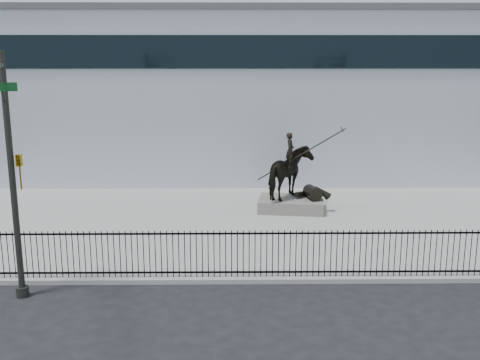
{
  "coord_description": "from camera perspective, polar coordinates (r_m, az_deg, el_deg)",
  "views": [
    {
      "loc": [
        -0.85,
        -15.06,
        6.88
      ],
      "look_at": [
        -0.61,
        6.0,
        2.16
      ],
      "focal_mm": 42.0,
      "sensor_mm": 36.0,
      "label": 1
    }
  ],
  "objects": [
    {
      "name": "picket_fence",
      "position": [
        17.39,
        2.2,
        -7.48
      ],
      "size": [
        22.1,
        0.1,
        1.5
      ],
      "color": "black",
      "rests_on": "plaza"
    },
    {
      "name": "statue_plinth",
      "position": [
        24.9,
        5.21,
        -2.46
      ],
      "size": [
        3.06,
        2.31,
        0.53
      ],
      "primitive_type": "cube",
      "rotation": [
        0.0,
        0.0,
        -0.14
      ],
      "color": "#605D57",
      "rests_on": "plaza"
    },
    {
      "name": "traffic_signal_left",
      "position": [
        15.86,
        -22.5,
        1.31
      ],
      "size": [
        1.52,
        4.84,
        7.0
      ],
      "color": "#272924",
      "rests_on": "ground"
    },
    {
      "name": "building",
      "position": [
        35.15,
        0.74,
        8.75
      ],
      "size": [
        44.0,
        14.0,
        9.0
      ],
      "primitive_type": "cube",
      "color": "silver",
      "rests_on": "ground"
    },
    {
      "name": "plaza",
      "position": [
        23.1,
        1.48,
        -4.5
      ],
      "size": [
        30.0,
        12.0,
        0.15
      ],
      "primitive_type": "cube",
      "color": "#9A9A98",
      "rests_on": "ground"
    },
    {
      "name": "ground",
      "position": [
        16.58,
        2.39,
        -11.89
      ],
      "size": [
        120.0,
        120.0,
        0.0
      ],
      "primitive_type": "plane",
      "color": "black",
      "rests_on": "ground"
    },
    {
      "name": "equestrian_statue",
      "position": [
        24.58,
        5.4,
        0.62
      ],
      "size": [
        3.59,
        2.47,
        3.07
      ],
      "rotation": [
        0.0,
        0.0,
        -0.14
      ],
      "color": "black",
      "rests_on": "statue_plinth"
    }
  ]
}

